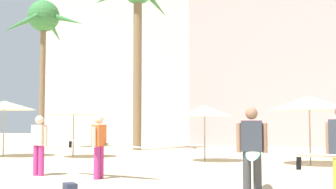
{
  "coord_description": "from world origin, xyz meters",
  "views": [
    {
      "loc": [
        2.84,
        -4.37,
        1.4
      ],
      "look_at": [
        0.08,
        4.22,
        2.03
      ],
      "focal_mm": 46.8,
      "sensor_mm": 36.0,
      "label": 1
    }
  ],
  "objects_px": {
    "palm_tree_left": "(138,5)",
    "person_mid_center": "(101,144)",
    "cafe_umbrella_0": "(74,110)",
    "person_mid_left": "(253,149)",
    "cafe_umbrella_2": "(4,105)",
    "cafe_umbrella_4": "(309,103)",
    "palm_tree_far_left": "(43,23)",
    "cafe_umbrella_1": "(205,111)",
    "person_near_right": "(39,143)"
  },
  "relations": [
    {
      "from": "palm_tree_left",
      "to": "person_mid_center",
      "type": "xyz_separation_m",
      "value": [
        4.0,
        -12.54,
        -7.39
      ]
    },
    {
      "from": "palm_tree_left",
      "to": "cafe_umbrella_1",
      "type": "relative_size",
      "value": 4.73
    },
    {
      "from": "palm_tree_far_left",
      "to": "person_mid_left",
      "type": "relative_size",
      "value": 3.27
    },
    {
      "from": "person_mid_center",
      "to": "cafe_umbrella_0",
      "type": "bearing_deg",
      "value": 129.32
    },
    {
      "from": "person_mid_left",
      "to": "cafe_umbrella_1",
      "type": "bearing_deg",
      "value": -165.3
    },
    {
      "from": "person_mid_center",
      "to": "person_mid_left",
      "type": "distance_m",
      "value": 4.56
    },
    {
      "from": "cafe_umbrella_1",
      "to": "person_mid_left",
      "type": "relative_size",
      "value": 0.78
    },
    {
      "from": "cafe_umbrella_0",
      "to": "cafe_umbrella_4",
      "type": "distance_m",
      "value": 9.88
    },
    {
      "from": "palm_tree_far_left",
      "to": "person_mid_center",
      "type": "distance_m",
      "value": 17.25
    },
    {
      "from": "person_mid_left",
      "to": "cafe_umbrella_4",
      "type": "bearing_deg",
      "value": 166.79
    },
    {
      "from": "cafe_umbrella_2",
      "to": "cafe_umbrella_4",
      "type": "height_order",
      "value": "cafe_umbrella_2"
    },
    {
      "from": "cafe_umbrella_0",
      "to": "cafe_umbrella_1",
      "type": "height_order",
      "value": "cafe_umbrella_0"
    },
    {
      "from": "palm_tree_far_left",
      "to": "cafe_umbrella_4",
      "type": "bearing_deg",
      "value": -23.38
    },
    {
      "from": "palm_tree_left",
      "to": "person_mid_left",
      "type": "xyz_separation_m",
      "value": [
        8.2,
        -14.34,
        -7.36
      ]
    },
    {
      "from": "cafe_umbrella_1",
      "to": "cafe_umbrella_2",
      "type": "relative_size",
      "value": 0.78
    },
    {
      "from": "cafe_umbrella_2",
      "to": "person_near_right",
      "type": "distance_m",
      "value": 8.36
    },
    {
      "from": "palm_tree_far_left",
      "to": "cafe_umbrella_0",
      "type": "height_order",
      "value": "palm_tree_far_left"
    },
    {
      "from": "cafe_umbrella_1",
      "to": "person_mid_center",
      "type": "xyz_separation_m",
      "value": [
        -1.41,
        -6.05,
        -1.04
      ]
    },
    {
      "from": "palm_tree_left",
      "to": "person_mid_center",
      "type": "relative_size",
      "value": 3.42
    },
    {
      "from": "palm_tree_far_left",
      "to": "person_mid_center",
      "type": "height_order",
      "value": "palm_tree_far_left"
    },
    {
      "from": "palm_tree_far_left",
      "to": "person_mid_center",
      "type": "relative_size",
      "value": 3.01
    },
    {
      "from": "cafe_umbrella_2",
      "to": "cafe_umbrella_4",
      "type": "xyz_separation_m",
      "value": [
        13.03,
        -0.26,
        -0.12
      ]
    },
    {
      "from": "palm_tree_far_left",
      "to": "cafe_umbrella_0",
      "type": "distance_m",
      "value": 9.78
    },
    {
      "from": "cafe_umbrella_2",
      "to": "person_mid_left",
      "type": "bearing_deg",
      "value": -32.75
    },
    {
      "from": "cafe_umbrella_1",
      "to": "palm_tree_far_left",
      "type": "bearing_deg",
      "value": 151.62
    },
    {
      "from": "cafe_umbrella_4",
      "to": "person_mid_left",
      "type": "relative_size",
      "value": 1.01
    },
    {
      "from": "cafe_umbrella_0",
      "to": "cafe_umbrella_1",
      "type": "relative_size",
      "value": 1.12
    },
    {
      "from": "cafe_umbrella_4",
      "to": "person_near_right",
      "type": "distance_m",
      "value": 9.21
    },
    {
      "from": "palm_tree_far_left",
      "to": "person_mid_center",
      "type": "xyz_separation_m",
      "value": [
        10.09,
        -12.27,
        -6.72
      ]
    },
    {
      "from": "palm_tree_left",
      "to": "cafe_umbrella_4",
      "type": "height_order",
      "value": "palm_tree_left"
    },
    {
      "from": "palm_tree_far_left",
      "to": "palm_tree_left",
      "type": "distance_m",
      "value": 6.13
    },
    {
      "from": "palm_tree_left",
      "to": "person_near_right",
      "type": "relative_size",
      "value": 6.15
    },
    {
      "from": "cafe_umbrella_2",
      "to": "person_near_right",
      "type": "relative_size",
      "value": 1.67
    },
    {
      "from": "palm_tree_far_left",
      "to": "cafe_umbrella_1",
      "type": "bearing_deg",
      "value": -28.38
    },
    {
      "from": "palm_tree_left",
      "to": "person_mid_left",
      "type": "relative_size",
      "value": 3.7
    },
    {
      "from": "person_mid_center",
      "to": "person_near_right",
      "type": "bearing_deg",
      "value": -176.97
    },
    {
      "from": "cafe_umbrella_1",
      "to": "person_mid_center",
      "type": "relative_size",
      "value": 0.72
    },
    {
      "from": "person_mid_left",
      "to": "person_near_right",
      "type": "relative_size",
      "value": 1.66
    },
    {
      "from": "cafe_umbrella_2",
      "to": "person_mid_left",
      "type": "relative_size",
      "value": 1.01
    },
    {
      "from": "cafe_umbrella_1",
      "to": "person_mid_left",
      "type": "height_order",
      "value": "cafe_umbrella_1"
    },
    {
      "from": "cafe_umbrella_4",
      "to": "person_mid_center",
      "type": "relative_size",
      "value": 0.93
    },
    {
      "from": "cafe_umbrella_1",
      "to": "person_near_right",
      "type": "height_order",
      "value": "cafe_umbrella_1"
    },
    {
      "from": "cafe_umbrella_2",
      "to": "cafe_umbrella_0",
      "type": "bearing_deg",
      "value": 10.13
    },
    {
      "from": "palm_tree_far_left",
      "to": "cafe_umbrella_2",
      "type": "bearing_deg",
      "value": -69.79
    },
    {
      "from": "cafe_umbrella_0",
      "to": "person_mid_left",
      "type": "xyz_separation_m",
      "value": [
        8.74,
        -8.24,
        -1.11
      ]
    },
    {
      "from": "palm_tree_far_left",
      "to": "palm_tree_left",
      "type": "xyz_separation_m",
      "value": [
        6.09,
        0.28,
        0.67
      ]
    },
    {
      "from": "cafe_umbrella_0",
      "to": "person_mid_center",
      "type": "distance_m",
      "value": 7.98
    },
    {
      "from": "person_mid_center",
      "to": "person_near_right",
      "type": "xyz_separation_m",
      "value": [
        -1.93,
        0.04,
        0.0
      ]
    },
    {
      "from": "person_mid_center",
      "to": "cafe_umbrella_2",
      "type": "bearing_deg",
      "value": 146.88
    },
    {
      "from": "cafe_umbrella_1",
      "to": "person_mid_left",
      "type": "distance_m",
      "value": 8.38
    }
  ]
}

